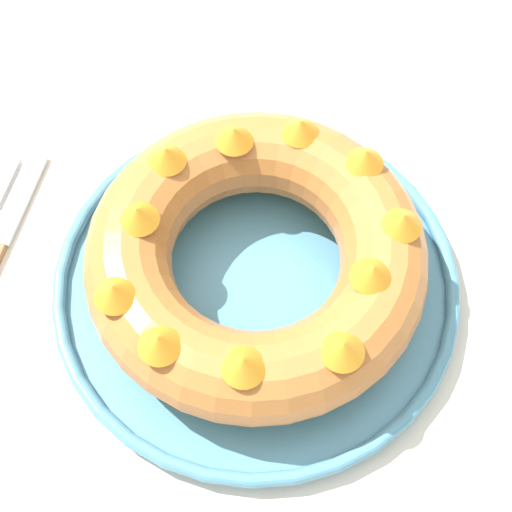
# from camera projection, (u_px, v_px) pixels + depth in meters

# --- Properties ---
(ground_plane) EXTENTS (8.00, 8.00, 0.00)m
(ground_plane) POSITION_uv_depth(u_px,v_px,m) (269.00, 485.00, 1.29)
(ground_plane) COLOR #4C4742
(dining_table) EXTENTS (1.18, 1.24, 0.76)m
(dining_table) POSITION_uv_depth(u_px,v_px,m) (279.00, 352.00, 0.70)
(dining_table) COLOR beige
(dining_table) RESTS_ON ground_plane
(serving_dish) EXTENTS (0.36, 0.36, 0.02)m
(serving_dish) POSITION_uv_depth(u_px,v_px,m) (256.00, 281.00, 0.63)
(serving_dish) COLOR #518EB2
(serving_dish) RESTS_ON dining_table
(bundt_cake) EXTENTS (0.29, 0.29, 0.09)m
(bundt_cake) POSITION_uv_depth(u_px,v_px,m) (256.00, 255.00, 0.59)
(bundt_cake) COLOR #C67538
(bundt_cake) RESTS_ON serving_dish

